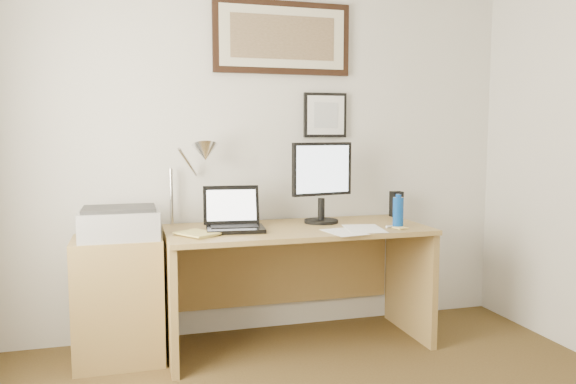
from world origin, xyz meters
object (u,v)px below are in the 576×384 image
object	(u,v)px
desk	(293,262)
book	(185,236)
laptop	(234,220)
water_bottle	(398,212)
lcd_monitor	(322,178)
printer	(120,223)
side_cabinet	(119,300)

from	to	relation	value
desk	book	bearing A→B (deg)	-160.94
book	laptop	xyz separation A→B (m)	(0.31, 0.17, 0.05)
water_bottle	desk	distance (m)	0.73
lcd_monitor	printer	bearing A→B (deg)	-176.18
side_cabinet	water_bottle	world-z (taller)	water_bottle
laptop	side_cabinet	bearing A→B (deg)	177.10
book	printer	xyz separation A→B (m)	(-0.35, 0.19, 0.06)
lcd_monitor	side_cabinet	bearing A→B (deg)	-176.95
water_bottle	book	xyz separation A→B (m)	(-1.29, 0.02, -0.08)
water_bottle	printer	world-z (taller)	water_bottle
water_bottle	desk	world-z (taller)	water_bottle
book	laptop	bearing A→B (deg)	29.34
laptop	lcd_monitor	xyz separation A→B (m)	(0.59, 0.10, 0.23)
water_bottle	printer	size ratio (longest dim) A/B	0.43
side_cabinet	book	xyz separation A→B (m)	(0.37, -0.21, 0.39)
book	printer	world-z (taller)	printer
water_bottle	desk	bearing A→B (deg)	156.06
side_cabinet	book	world-z (taller)	book
printer	lcd_monitor	bearing A→B (deg)	3.82
book	desk	xyz separation A→B (m)	(0.70, 0.24, -0.24)
laptop	lcd_monitor	bearing A→B (deg)	9.75
book	lcd_monitor	bearing A→B (deg)	16.94
desk	laptop	size ratio (longest dim) A/B	4.40
printer	book	bearing A→B (deg)	-28.43
book	printer	size ratio (longest dim) A/B	0.52
side_cabinet	lcd_monitor	world-z (taller)	lcd_monitor
water_bottle	lcd_monitor	bearing A→B (deg)	143.03
lcd_monitor	printer	world-z (taller)	lcd_monitor
book	laptop	size ratio (longest dim) A/B	0.63
water_bottle	laptop	xyz separation A→B (m)	(-0.99, 0.19, -0.04)
desk	laptop	bearing A→B (deg)	-169.97
desk	laptop	distance (m)	0.50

